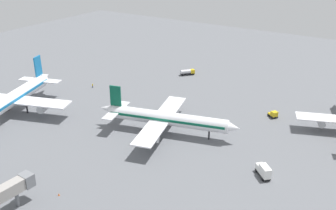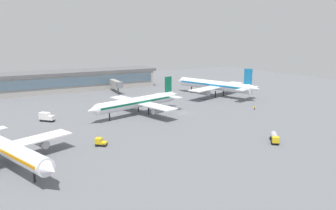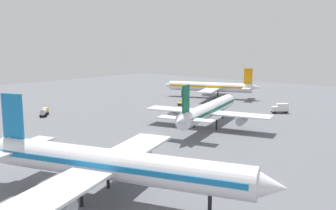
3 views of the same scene
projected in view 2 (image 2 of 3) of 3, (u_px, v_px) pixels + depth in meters
ground at (184, 113)px, 129.01m from camera, size 288.00×288.00×0.00m
terminal_building at (76, 80)px, 182.81m from camera, size 93.02×20.47×11.12m
airplane_at_gate at (215, 85)px, 164.22m from camera, size 40.26×49.00×15.36m
airplane_taxiing at (138, 102)px, 125.63m from camera, size 44.09×36.01×13.63m
airplane_distant at (5, 147)px, 75.40m from camera, size 34.35×41.68×13.20m
baggage_tug at (100, 142)px, 90.32m from camera, size 3.75×3.55×2.30m
catering_truck at (46, 117)px, 115.92m from camera, size 5.26×5.34×3.30m
fuel_truck at (275, 138)px, 93.37m from camera, size 5.53×6.03×2.50m
ground_crew_worker at (254, 108)px, 133.87m from camera, size 0.46×0.57×1.67m
jet_bridge at (116, 83)px, 173.47m from camera, size 3.67×16.48×6.74m
safety_cone_near_gate at (114, 96)px, 162.74m from camera, size 0.44×0.44×0.60m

